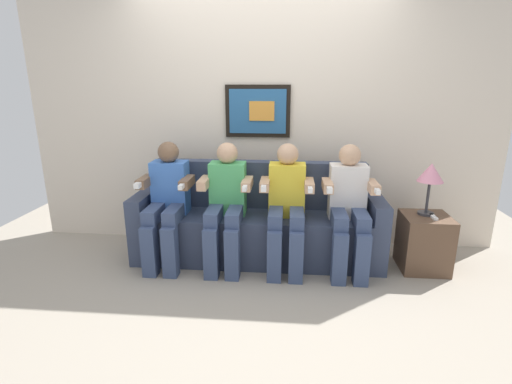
{
  "coord_description": "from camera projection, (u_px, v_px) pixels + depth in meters",
  "views": [
    {
      "loc": [
        0.28,
        -3.05,
        1.63
      ],
      "look_at": [
        0.0,
        0.15,
        0.7
      ],
      "focal_mm": 26.91,
      "sensor_mm": 36.0,
      "label": 1
    }
  ],
  "objects": [
    {
      "name": "person_right_center",
      "position": [
        287.0,
        203.0,
        3.36
      ],
      "size": [
        0.46,
        0.56,
        1.11
      ],
      "color": "yellow",
      "rests_on": "ground_plane"
    },
    {
      "name": "back_wall_assembly",
      "position": [
        261.0,
        116.0,
        3.77
      ],
      "size": [
        4.69,
        0.1,
        2.6
      ],
      "color": "beige",
      "rests_on": "ground_plane"
    },
    {
      "name": "ground_plane",
      "position": [
        255.0,
        272.0,
        3.4
      ],
      "size": [
        6.1,
        6.1,
        0.0
      ],
      "primitive_type": "plane",
      "color": "#9E9384"
    },
    {
      "name": "couch",
      "position": [
        258.0,
        226.0,
        3.62
      ],
      "size": [
        2.29,
        0.58,
        0.9
      ],
      "color": "#333D56",
      "rests_on": "ground_plane"
    },
    {
      "name": "side_table_right",
      "position": [
        424.0,
        242.0,
        3.41
      ],
      "size": [
        0.4,
        0.4,
        0.5
      ],
      "color": "brown",
      "rests_on": "ground_plane"
    },
    {
      "name": "person_leftmost",
      "position": [
        167.0,
        200.0,
        3.45
      ],
      "size": [
        0.46,
        0.56,
        1.11
      ],
      "color": "#3F72CC",
      "rests_on": "ground_plane"
    },
    {
      "name": "spare_remote_on_table",
      "position": [
        434.0,
        217.0,
        3.29
      ],
      "size": [
        0.04,
        0.13,
        0.02
      ],
      "primitive_type": "cube",
      "color": "white",
      "rests_on": "side_table_right"
    },
    {
      "name": "table_lamp",
      "position": [
        431.0,
        175.0,
        3.28
      ],
      "size": [
        0.22,
        0.22,
        0.46
      ],
      "color": "#333338",
      "rests_on": "side_table_right"
    },
    {
      "name": "person_rightmost",
      "position": [
        349.0,
        204.0,
        3.31
      ],
      "size": [
        0.46,
        0.56,
        1.11
      ],
      "color": "white",
      "rests_on": "ground_plane"
    },
    {
      "name": "person_left_center",
      "position": [
        226.0,
        201.0,
        3.4
      ],
      "size": [
        0.46,
        0.56,
        1.11
      ],
      "color": "#4CB266",
      "rests_on": "ground_plane"
    }
  ]
}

